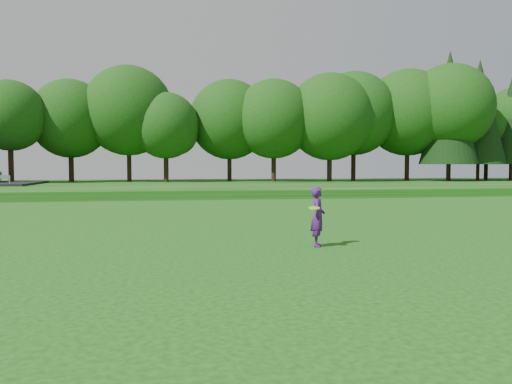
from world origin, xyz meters
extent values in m
plane|color=#16470D|center=(0.00, 0.00, 0.00)|extent=(140.00, 140.00, 0.00)
cube|color=#16470D|center=(0.00, 34.00, 0.30)|extent=(130.00, 30.00, 0.60)
cube|color=gray|center=(0.00, 20.00, 0.02)|extent=(130.00, 1.60, 0.04)
imported|color=#4D186E|center=(3.26, -0.18, 0.82)|extent=(0.55, 0.69, 1.65)
cylinder|color=#B7EF25|center=(3.06, -0.51, 1.09)|extent=(0.30, 0.30, 0.07)
camera|label=1|loc=(-0.80, -13.25, 2.21)|focal=35.00mm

